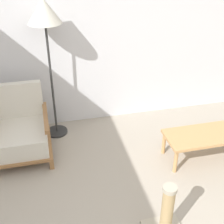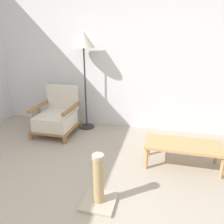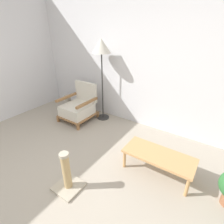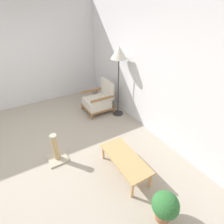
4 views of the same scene
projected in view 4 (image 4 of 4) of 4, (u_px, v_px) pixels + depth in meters
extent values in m
plane|color=#A89E8E|center=(37.00, 158.00, 3.32)|extent=(14.00, 14.00, 0.00)
cube|color=silver|center=(144.00, 68.00, 3.68)|extent=(8.00, 0.06, 2.70)
cube|color=silver|center=(28.00, 56.00, 4.60)|extent=(0.06, 8.00, 2.70)
cube|color=olive|center=(82.00, 107.00, 4.88)|extent=(0.05, 0.05, 0.11)
cube|color=olive|center=(92.00, 117.00, 4.43)|extent=(0.05, 0.05, 0.11)
cube|color=olive|center=(103.00, 101.00, 5.16)|extent=(0.05, 0.05, 0.11)
cube|color=olive|center=(114.00, 110.00, 4.71)|extent=(0.05, 0.05, 0.11)
cube|color=olive|center=(98.00, 106.00, 4.76)|extent=(0.66, 0.71, 0.03)
cube|color=silver|center=(97.00, 102.00, 4.68)|extent=(0.58, 0.61, 0.23)
cube|color=silver|center=(107.00, 89.00, 4.65)|extent=(0.58, 0.08, 0.44)
cube|color=olive|center=(92.00, 90.00, 4.79)|extent=(0.05, 0.65, 0.05)
cube|color=olive|center=(102.00, 99.00, 4.35)|extent=(0.05, 0.65, 0.05)
cylinder|color=#2D2D2D|center=(118.00, 113.00, 4.68)|extent=(0.28, 0.28, 0.03)
cylinder|color=#2D2D2D|center=(118.00, 88.00, 4.30)|extent=(0.03, 0.03, 1.43)
cone|color=beige|center=(119.00, 53.00, 3.85)|extent=(0.38, 0.38, 0.27)
cube|color=tan|center=(125.00, 158.00, 2.90)|extent=(0.98, 0.43, 0.04)
cylinder|color=tan|center=(103.00, 153.00, 3.24)|extent=(0.04, 0.04, 0.29)
cylinder|color=tan|center=(132.00, 190.00, 2.58)|extent=(0.04, 0.04, 0.29)
cylinder|color=tan|center=(119.00, 146.00, 3.39)|extent=(0.04, 0.04, 0.29)
cylinder|color=tan|center=(150.00, 180.00, 2.73)|extent=(0.04, 0.04, 0.29)
cylinder|color=#9E998E|center=(95.00, 96.00, 5.13)|extent=(0.16, 0.16, 0.43)
cylinder|color=#935B3D|center=(163.00, 215.00, 2.34)|extent=(0.19, 0.19, 0.16)
sphere|color=#2D6B33|center=(165.00, 205.00, 2.22)|extent=(0.35, 0.35, 0.35)
cube|color=#B2A893|center=(58.00, 158.00, 3.29)|extent=(0.35, 0.35, 0.03)
cylinder|color=tan|center=(56.00, 148.00, 3.15)|extent=(0.10, 0.10, 0.50)
cylinder|color=#B2A893|center=(53.00, 136.00, 3.01)|extent=(0.12, 0.12, 0.04)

